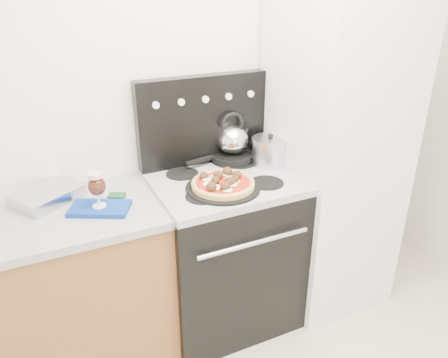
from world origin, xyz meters
TOP-DOWN VIEW (x-y plane):
  - room_shell at (0.00, 0.29)m, footprint 3.52×3.01m
  - base_cabinet at (-1.02, 1.20)m, footprint 1.45×0.60m
  - stove_body at (0.08, 1.18)m, footprint 0.76×0.65m
  - cooktop at (0.08, 1.18)m, footprint 0.76×0.65m
  - backguard at (0.08, 1.45)m, footprint 0.76×0.08m
  - fridge at (0.78, 1.15)m, footprint 0.64×0.68m
  - foil_sheet at (-0.79, 1.34)m, footprint 0.37×0.35m
  - oven_mitt at (-0.58, 1.14)m, footprint 0.32×0.27m
  - beer_glass at (-0.58, 1.14)m, footprint 0.08×0.08m
  - pizza_pan at (0.03, 1.06)m, footprint 0.47×0.47m
  - pizza at (0.03, 1.06)m, footprint 0.37×0.37m
  - skillet at (0.23, 1.38)m, footprint 0.30×0.30m
  - tea_kettle at (0.23, 1.38)m, footprint 0.22×0.22m
  - stock_pot at (0.41, 1.25)m, footprint 0.22×0.22m

SIDE VIEW (x-z plane):
  - base_cabinet at x=-1.02m, z-range 0.00..0.86m
  - stove_body at x=0.08m, z-range 0.00..0.88m
  - cooktop at x=0.08m, z-range 0.88..0.92m
  - oven_mitt at x=-0.58m, z-range 0.90..0.92m
  - pizza_pan at x=0.03m, z-range 0.92..0.93m
  - foil_sheet at x=-0.79m, z-range 0.90..0.96m
  - skillet at x=0.23m, z-range 0.92..0.96m
  - fridge at x=0.78m, z-range 0.00..1.90m
  - pizza at x=0.03m, z-range 0.93..0.98m
  - stock_pot at x=0.41m, z-range 0.92..1.07m
  - beer_glass at x=-0.58m, z-range 0.92..1.10m
  - tea_kettle at x=0.23m, z-range 0.96..1.17m
  - backguard at x=0.08m, z-range 0.92..1.42m
  - room_shell at x=0.00m, z-range -0.01..2.51m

